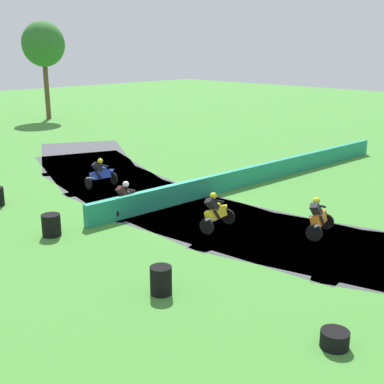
# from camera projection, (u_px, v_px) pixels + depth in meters

# --- Properties ---
(ground_plane) EXTENTS (120.00, 120.00, 0.00)m
(ground_plane) POSITION_uv_depth(u_px,v_px,m) (169.00, 206.00, 21.99)
(ground_plane) COLOR #428433
(track_asphalt) EXTENTS (10.77, 33.83, 0.01)m
(track_asphalt) POSITION_uv_depth(u_px,v_px,m) (191.00, 200.00, 22.79)
(track_asphalt) COLOR #3D3D42
(track_asphalt) RESTS_ON ground
(safety_barrier) EXTENTS (20.19, 1.21, 0.90)m
(safety_barrier) POSITION_uv_depth(u_px,v_px,m) (261.00, 173.00, 25.75)
(safety_barrier) COLOR #1E8466
(safety_barrier) RESTS_ON ground
(motorcycle_lead_blue) EXTENTS (1.71, 0.92, 1.43)m
(motorcycle_lead_blue) POSITION_uv_depth(u_px,v_px,m) (101.00, 173.00, 24.90)
(motorcycle_lead_blue) COLOR black
(motorcycle_lead_blue) RESTS_ON ground
(motorcycle_chase_black) EXTENTS (1.68, 0.77, 1.43)m
(motorcycle_chase_black) POSITION_uv_depth(u_px,v_px,m) (127.00, 199.00, 20.69)
(motorcycle_chase_black) COLOR black
(motorcycle_chase_black) RESTS_ON ground
(motorcycle_trailing_yellow) EXTENTS (1.67, 0.96, 1.42)m
(motorcycle_trailing_yellow) POSITION_uv_depth(u_px,v_px,m) (216.00, 212.00, 19.22)
(motorcycle_trailing_yellow) COLOR black
(motorcycle_trailing_yellow) RESTS_ON ground
(motorcycle_fourth_orange) EXTENTS (1.68, 1.07, 1.43)m
(motorcycle_fourth_orange) POSITION_uv_depth(u_px,v_px,m) (319.00, 217.00, 18.58)
(motorcycle_fourth_orange) COLOR black
(motorcycle_fourth_orange) RESTS_ON ground
(tire_stack_mid_b) EXTENTS (0.68, 0.68, 0.80)m
(tire_stack_mid_b) POSITION_uv_depth(u_px,v_px,m) (51.00, 225.00, 18.46)
(tire_stack_mid_b) COLOR black
(tire_stack_mid_b) RESTS_ON ground
(tire_stack_far) EXTENTS (0.61, 0.61, 0.80)m
(tire_stack_far) POSITION_uv_depth(u_px,v_px,m) (161.00, 280.00, 14.14)
(tire_stack_far) COLOR black
(tire_stack_far) RESTS_ON ground
(tire_stack_extra_a) EXTENTS (0.67, 0.67, 0.40)m
(tire_stack_extra_a) POSITION_uv_depth(u_px,v_px,m) (335.00, 339.00, 11.68)
(tire_stack_extra_a) COLOR black
(tire_stack_extra_a) RESTS_ON ground
(tree_far_left) EXTENTS (3.82, 3.82, 8.73)m
(tree_far_left) POSITION_uv_depth(u_px,v_px,m) (43.00, 45.00, 46.05)
(tree_far_left) COLOR brown
(tree_far_left) RESTS_ON ground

